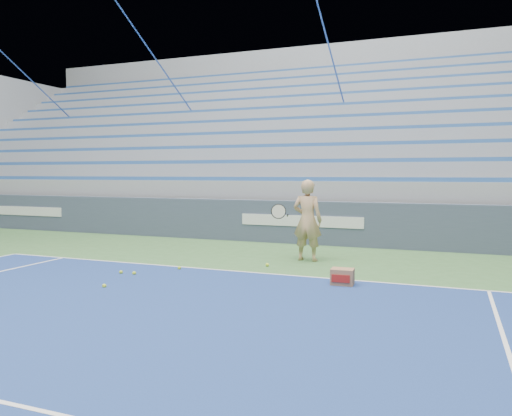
# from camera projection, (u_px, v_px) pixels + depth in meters

# --- Properties ---
(sponsor_barrier) EXTENTS (30.00, 0.32, 1.10)m
(sponsor_barrier) POSITION_uv_depth(u_px,v_px,m) (302.00, 222.00, 12.79)
(sponsor_barrier) COLOR #3E495F
(sponsor_barrier) RESTS_ON ground
(bleachers) EXTENTS (31.00, 9.15, 7.30)m
(bleachers) POSITION_uv_depth(u_px,v_px,m) (346.00, 158.00, 17.98)
(bleachers) COLOR #95989D
(bleachers) RESTS_ON ground
(tennis_player) EXTENTS (0.92, 0.83, 1.68)m
(tennis_player) POSITION_uv_depth(u_px,v_px,m) (307.00, 220.00, 10.27)
(tennis_player) COLOR tan
(tennis_player) RESTS_ON ground
(ball_box) EXTENTS (0.38, 0.30, 0.27)m
(ball_box) POSITION_uv_depth(u_px,v_px,m) (342.00, 277.00, 8.05)
(ball_box) COLOR #9A6B4A
(ball_box) RESTS_ON ground
(tennis_ball_0) EXTENTS (0.07, 0.07, 0.07)m
(tennis_ball_0) POSITION_uv_depth(u_px,v_px,m) (179.00, 268.00, 9.34)
(tennis_ball_0) COLOR #D4EF30
(tennis_ball_0) RESTS_ON ground
(tennis_ball_1) EXTENTS (0.07, 0.07, 0.07)m
(tennis_ball_1) POSITION_uv_depth(u_px,v_px,m) (121.00, 272.00, 8.94)
(tennis_ball_1) COLOR #D4EF30
(tennis_ball_1) RESTS_ON ground
(tennis_ball_2) EXTENTS (0.07, 0.07, 0.07)m
(tennis_ball_2) POSITION_uv_depth(u_px,v_px,m) (134.00, 273.00, 8.87)
(tennis_ball_2) COLOR #D4EF30
(tennis_ball_2) RESTS_ON ground
(tennis_ball_3) EXTENTS (0.07, 0.07, 0.07)m
(tennis_ball_3) POSITION_uv_depth(u_px,v_px,m) (267.00, 265.00, 9.67)
(tennis_ball_3) COLOR #D4EF30
(tennis_ball_3) RESTS_ON ground
(tennis_ball_4) EXTENTS (0.07, 0.07, 0.07)m
(tennis_ball_4) POSITION_uv_depth(u_px,v_px,m) (104.00, 286.00, 7.86)
(tennis_ball_4) COLOR #D4EF30
(tennis_ball_4) RESTS_ON ground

